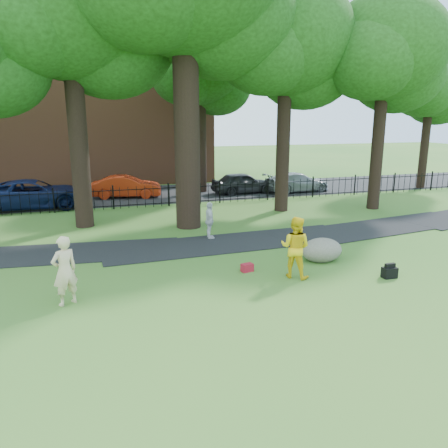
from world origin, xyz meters
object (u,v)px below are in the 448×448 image
object	(u,v)px
woman	(65,271)
boulder	(322,249)
man	(295,247)
red_sedan	(126,187)

from	to	relation	value
woman	boulder	world-z (taller)	woman
man	boulder	world-z (taller)	man
man	boulder	distance (m)	2.09
man	red_sedan	world-z (taller)	man
man	woman	bearing A→B (deg)	44.35
woman	boulder	xyz separation A→B (m)	(8.32, 1.24, -0.52)
woman	red_sedan	xyz separation A→B (m)	(2.97, 15.60, -0.26)
boulder	woman	bearing A→B (deg)	-171.50
man	red_sedan	distance (m)	15.99
boulder	red_sedan	distance (m)	15.33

